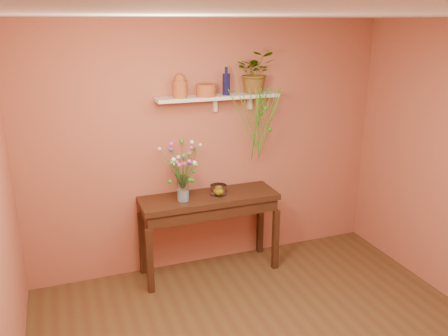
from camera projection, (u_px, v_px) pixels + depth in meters
name	position (u px, v px, depth m)	size (l,w,h in m)	color
room	(300.00, 218.00, 3.21)	(4.04, 4.04, 2.70)	#503A1F
sideboard	(209.00, 207.00, 4.91)	(1.47, 0.47, 0.89)	#391D11
wall_shelf	(219.00, 97.00, 4.73)	(1.30, 0.24, 0.19)	white
terracotta_jug	(180.00, 86.00, 4.52)	(0.17, 0.17, 0.24)	#B66430
terracotta_pot	(206.00, 90.00, 4.63)	(0.20, 0.20, 0.12)	#B66430
blue_bottle	(226.00, 84.00, 4.69)	(0.09, 0.09, 0.29)	#0E1039
spider_plant	(256.00, 72.00, 4.80)	(0.39, 0.34, 0.44)	#2F7B19
plant_fronds	(262.00, 117.00, 4.79)	(0.55, 0.41, 0.81)	#2F7B19
glass_vase	(183.00, 191.00, 4.71)	(0.12, 0.12, 0.26)	white
bouquet	(183.00, 162.00, 4.61)	(0.45, 0.46, 0.50)	#386B28
glass_bowl	(218.00, 190.00, 4.89)	(0.18, 0.18, 0.11)	white
lemon	(219.00, 191.00, 4.88)	(0.08, 0.08, 0.08)	yellow
carton	(184.00, 195.00, 4.71)	(0.06, 0.05, 0.12)	teal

